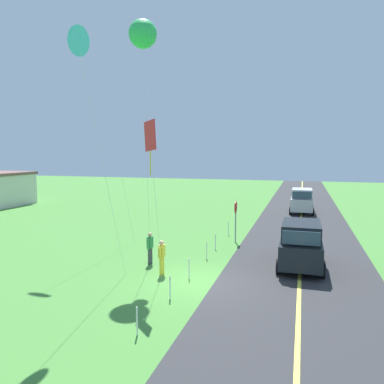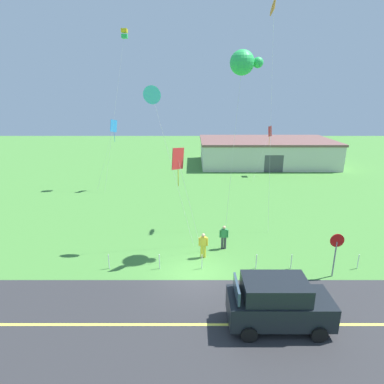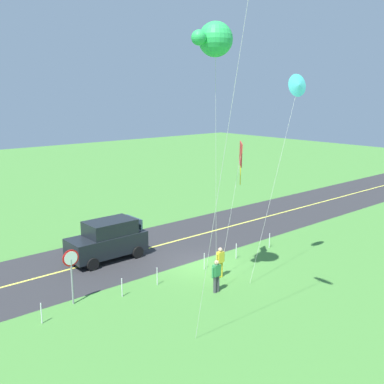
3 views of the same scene
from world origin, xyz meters
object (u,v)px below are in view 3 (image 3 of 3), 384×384
stop_sign (71,266)px  person_adult_companion (220,261)px  kite_blue_mid (241,156)px  car_suv_foreground (108,239)px  kite_green_far (298,86)px  kite_red_low (214,39)px  person_adult_near (216,275)px

stop_sign → person_adult_companion: size_ratio=1.60×
kite_blue_mid → car_suv_foreground: bearing=-53.1°
car_suv_foreground → kite_green_far: size_ratio=0.43×
car_suv_foreground → kite_blue_mid: 8.92m
stop_sign → kite_red_low: size_ratio=0.21×
car_suv_foreground → kite_green_far: kite_green_far is taller
kite_blue_mid → kite_green_far: (-1.57, 2.16, 3.47)m
car_suv_foreground → stop_sign: stop_sign is taller
person_adult_near → kite_green_far: kite_green_far is taller
stop_sign → kite_blue_mid: (-8.55, 2.01, 4.32)m
person_adult_companion → kite_green_far: kite_green_far is taller
stop_sign → kite_green_far: size_ratio=0.25×
person_adult_near → kite_green_far: (-4.40, 0.88, 8.72)m
person_adult_near → kite_green_far: bearing=86.9°
kite_red_low → kite_green_far: kite_red_low is taller
car_suv_foreground → stop_sign: size_ratio=1.72×
car_suv_foreground → person_adult_companion: car_suv_foreground is taller
car_suv_foreground → kite_red_low: (-0.77, 7.79, 10.21)m
person_adult_near → kite_blue_mid: kite_blue_mid is taller
person_adult_near → kite_red_low: size_ratio=0.13×
stop_sign → person_adult_near: stop_sign is taller
kite_red_low → stop_sign: bearing=-38.4°
kite_green_far → person_adult_near: bearing=-11.3°
car_suv_foreground → stop_sign: 5.71m
person_adult_companion → kite_red_low: kite_red_low is taller
stop_sign → car_suv_foreground: bearing=-136.4°
kite_green_far → person_adult_companion: bearing=-34.0°
kite_blue_mid → kite_green_far: kite_green_far is taller
person_adult_companion → kite_green_far: (-3.03, 2.04, 8.72)m
car_suv_foreground → kite_red_low: size_ratio=0.36×
person_adult_companion → kite_blue_mid: size_ratio=0.23×
kite_blue_mid → person_adult_companion: bearing=4.7°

